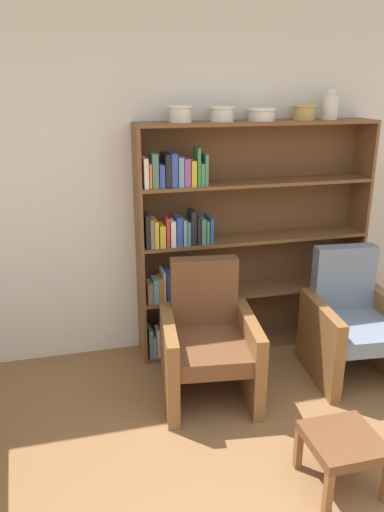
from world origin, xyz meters
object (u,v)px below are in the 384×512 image
object	(u,v)px
bowl_copper	(180,113)
armchair_cushioned	(352,324)
bookshelf	(230,243)
footstool	(343,445)
bowl_terracotta	(222,113)
bowl_brass	(304,111)
armchair_leather	(208,342)
vase_tall	(330,106)
bowl_stoneware	(262,113)

from	to	relation	value
bowl_copper	armchair_cushioned	xyz separation A→B (m)	(1.17, -0.63, -1.52)
bookshelf	footstool	size ratio (longest dim) A/B	4.91
bookshelf	bowl_copper	bearing A→B (deg)	-177.63
bookshelf	bowl_terracotta	size ratio (longest dim) A/B	9.72
bowl_brass	armchair_leather	bearing A→B (deg)	-145.72
bowl_terracotta	bookshelf	bearing A→B (deg)	9.90
armchair_cushioned	bowl_brass	bearing A→B (deg)	-66.56
bowl_terracotta	armchair_cushioned	world-z (taller)	bowl_terracotta
vase_tall	bowl_terracotta	bearing A→B (deg)	180.00
bowl_brass	vase_tall	bearing A→B (deg)	0.00
bowl_copper	bowl_terracotta	xyz separation A→B (m)	(0.31, 0.00, -0.00)
bookshelf	armchair_cushioned	distance (m)	1.12
bowl_copper	armchair_leather	xyz separation A→B (m)	(0.04, -0.63, -1.52)
bowl_brass	armchair_leather	size ratio (longest dim) A/B	0.20
bowl_stoneware	armchair_cushioned	bearing A→B (deg)	-48.62
bowl_copper	bowl_stoneware	world-z (taller)	bowl_copper
bowl_stoneware	bowl_brass	bearing A→B (deg)	0.00
bookshelf	footstool	world-z (taller)	bookshelf
footstool	vase_tall	bearing A→B (deg)	67.94
vase_tall	armchair_cushioned	xyz separation A→B (m)	(-0.01, -0.63, -1.55)
bowl_stoneware	armchair_leather	world-z (taller)	bowl_stoneware
bowl_stoneware	armchair_leather	distance (m)	1.73
bowl_copper	armchair_leather	distance (m)	1.64
bowl_terracotta	vase_tall	bearing A→B (deg)	0.00
bowl_terracotta	bowl_brass	size ratio (longest dim) A/B	1.04
armchair_leather	footstool	size ratio (longest dim) A/B	2.47
bowl_terracotta	vase_tall	xyz separation A→B (m)	(0.87, 0.00, 0.04)
bookshelf	bowl_brass	distance (m)	1.16
bowl_terracotta	footstool	size ratio (longest dim) A/B	0.50
bowl_copper	footstool	xyz separation A→B (m)	(0.51, -1.66, -1.66)
bowl_copper	bowl_brass	world-z (taller)	bowl_copper
bowl_stoneware	footstool	xyz separation A→B (m)	(-0.11, -1.66, -1.64)
bowl_copper	bowl_stoneware	distance (m)	0.62
vase_tall	bowl_copper	bearing A→B (deg)	180.00
bowl_terracotta	bowl_stoneware	bearing A→B (deg)	0.00
bowl_terracotta	armchair_leather	world-z (taller)	bowl_terracotta
bowl_copper	vase_tall	bearing A→B (deg)	0.00
bowl_stoneware	bowl_brass	world-z (taller)	bowl_brass
bowl_brass	footstool	world-z (taller)	bowl_brass
bowl_terracotta	vase_tall	world-z (taller)	vase_tall
footstool	bowl_stoneware	bearing A→B (deg)	86.19
bowl_copper	armchair_leather	world-z (taller)	bowl_copper
bowl_stoneware	armchair_leather	xyz separation A→B (m)	(-0.58, -0.63, -1.50)
vase_tall	armchair_cushioned	world-z (taller)	vase_tall
bowl_terracotta	footstool	distance (m)	2.35
bowl_terracotta	footstool	xyz separation A→B (m)	(0.20, -1.66, -1.65)
footstool	bowl_copper	bearing A→B (deg)	107.12
armchair_leather	footstool	distance (m)	1.14
bowl_brass	bowl_copper	bearing A→B (deg)	180.00
bowl_stoneware	vase_tall	world-z (taller)	vase_tall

